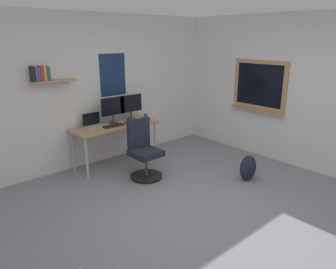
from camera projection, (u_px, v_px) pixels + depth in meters
The scene contains 12 objects.
ground_plane at pixel (196, 209), 4.23m from camera, with size 5.20×5.20×0.00m, color gray.
wall_back at pixel (97, 90), 5.59m from camera, with size 5.00×0.30×2.60m.
wall_right at pixel (297, 92), 5.41m from camera, with size 0.22×5.00×2.60m.
desk at pixel (115, 129), 5.57m from camera, with size 1.52×0.60×0.73m.
office_chair at pixel (144, 153), 5.11m from camera, with size 0.52×0.52×0.95m.
laptop at pixel (93, 123), 5.42m from camera, with size 0.31×0.21×0.23m.
monitor_primary at pixel (113, 108), 5.56m from camera, with size 0.46×0.17×0.46m.
monitor_secondary at pixel (131, 105), 5.80m from camera, with size 0.46×0.17×0.46m.
keyboard at pixel (114, 126), 5.44m from camera, with size 0.37×0.13×0.02m, color black.
computer_mouse at pixel (127, 123), 5.62m from camera, with size 0.10×0.06×0.03m, color #262628.
coffee_mug at pixel (146, 116), 5.93m from camera, with size 0.08×0.08×0.09m, color #334CA5.
backpack at pixel (248, 168), 5.04m from camera, with size 0.32×0.22×0.41m, color #1E2333.
Camera 1 is at (-2.76, -2.55, 2.20)m, focal length 33.92 mm.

